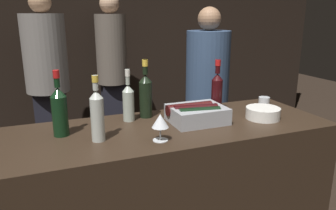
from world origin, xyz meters
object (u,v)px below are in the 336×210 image
object	(u,v)px
bowl_white	(263,113)
white_wine_bottle	(128,101)
champagne_bottle	(146,94)
person_in_hoodie	(47,75)
person_blond_tee	(112,67)
ice_bin_with_bottles	(196,113)
candle_votive	(264,100)
red_wine_bottle_tall	(217,91)
wine_glass	(160,122)
rose_wine_bottle	(97,114)
red_wine_bottle_burgundy	(59,110)
person_grey_polo	(207,88)

from	to	relation	value
bowl_white	white_wine_bottle	distance (m)	0.84
bowl_white	champagne_bottle	xyz separation A→B (m)	(-0.67, 0.30, 0.11)
person_in_hoodie	person_blond_tee	distance (m)	0.72
ice_bin_with_bottles	white_wine_bottle	xyz separation A→B (m)	(-0.37, 0.18, 0.07)
candle_votive	champagne_bottle	bearing A→B (deg)	179.89
red_wine_bottle_tall	champagne_bottle	size ratio (longest dim) A/B	0.96
ice_bin_with_bottles	person_blond_tee	world-z (taller)	person_blond_tee
bowl_white	person_in_hoodie	xyz separation A→B (m)	(-1.21, 1.84, 0.01)
wine_glass	candle_votive	bearing A→B (deg)	23.17
bowl_white	rose_wine_bottle	distance (m)	1.03
white_wine_bottle	champagne_bottle	size ratio (longest dim) A/B	0.87
wine_glass	person_blond_tee	xyz separation A→B (m)	(0.21, 2.14, -0.05)
person_in_hoodie	person_blond_tee	world-z (taller)	person_in_hoodie
red_wine_bottle_tall	person_in_hoodie	bearing A→B (deg)	121.88
red_wine_bottle_burgundy	person_in_hoodie	bearing A→B (deg)	90.46
wine_glass	rose_wine_bottle	world-z (taller)	rose_wine_bottle
ice_bin_with_bottles	champagne_bottle	world-z (taller)	champagne_bottle
wine_glass	white_wine_bottle	size ratio (longest dim) A/B	0.45
ice_bin_with_bottles	candle_votive	world-z (taller)	ice_bin_with_bottles
red_wine_bottle_burgundy	person_blond_tee	bearing A→B (deg)	69.97
person_in_hoodie	person_blond_tee	size ratio (longest dim) A/B	1.00
ice_bin_with_bottles	bowl_white	size ratio (longest dim) A/B	1.58
candle_votive	person_in_hoodie	xyz separation A→B (m)	(-1.45, 1.54, 0.02)
champagne_bottle	rose_wine_bottle	bearing A→B (deg)	-139.87
ice_bin_with_bottles	red_wine_bottle_tall	world-z (taller)	red_wine_bottle_tall
red_wine_bottle_burgundy	ice_bin_with_bottles	bearing A→B (deg)	-4.66
wine_glass	person_blond_tee	world-z (taller)	person_blond_tee
white_wine_bottle	person_grey_polo	distance (m)	1.29
person_in_hoodie	person_blond_tee	xyz separation A→B (m)	(0.70, 0.19, 0.01)
person_in_hoodie	person_grey_polo	world-z (taller)	person_in_hoodie
wine_glass	person_in_hoodie	xyz separation A→B (m)	(-0.48, 1.95, -0.06)
candle_votive	person_blond_tee	xyz separation A→B (m)	(-0.75, 1.72, 0.03)
ice_bin_with_bottles	red_wine_bottle_burgundy	distance (m)	0.78
red_wine_bottle_tall	champagne_bottle	xyz separation A→B (m)	(-0.46, 0.08, 0.00)
candle_votive	champagne_bottle	xyz separation A→B (m)	(-0.91, 0.00, 0.13)
ice_bin_with_bottles	person_blond_tee	bearing A→B (deg)	92.78
wine_glass	rose_wine_bottle	size ratio (longest dim) A/B	0.42
red_wine_bottle_tall	rose_wine_bottle	xyz separation A→B (m)	(-0.82, -0.22, -0.00)
bowl_white	person_grey_polo	distance (m)	1.10
ice_bin_with_bottles	rose_wine_bottle	xyz separation A→B (m)	(-0.60, -0.09, 0.09)
bowl_white	person_in_hoodie	world-z (taller)	person_in_hoodie
champagne_bottle	ice_bin_with_bottles	bearing A→B (deg)	-40.09
wine_glass	rose_wine_bottle	bearing A→B (deg)	158.40
candle_votive	red_wine_bottle_burgundy	size ratio (longest dim) A/B	0.23
rose_wine_bottle	person_in_hoodie	world-z (taller)	person_in_hoodie
bowl_white	red_wine_bottle_burgundy	bearing A→B (deg)	172.69
champagne_bottle	person_in_hoodie	xyz separation A→B (m)	(-0.54, 1.54, -0.11)
ice_bin_with_bottles	bowl_white	bearing A→B (deg)	-12.12
wine_glass	candle_votive	world-z (taller)	wine_glass
ice_bin_with_bottles	rose_wine_bottle	world-z (taller)	rose_wine_bottle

